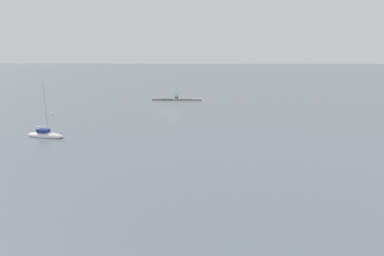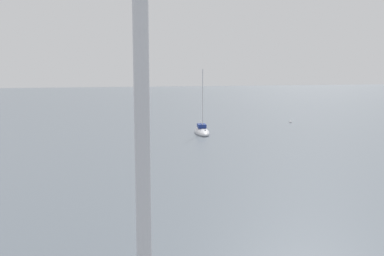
{
  "view_description": "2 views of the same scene",
  "coord_description": "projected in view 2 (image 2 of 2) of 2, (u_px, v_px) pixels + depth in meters",
  "views": [
    {
      "loc": [
        -7.39,
        81.75,
        15.45
      ],
      "look_at": [
        -5.95,
        31.11,
        3.24
      ],
      "focal_mm": 31.42,
      "sensor_mm": 36.0,
      "label": 1
    },
    {
      "loc": [
        -37.39,
        46.35,
        8.93
      ],
      "look_at": [
        7.19,
        31.22,
        2.73
      ],
      "focal_mm": 38.42,
      "sensor_mm": 36.0,
      "label": 2
    }
  ],
  "objects": [
    {
      "name": "mooring_buoy_near",
      "position": [
        290.0,
        122.0,
        75.6
      ],
      "size": [
        0.56,
        0.56,
        0.56
      ],
      "color": "white",
      "rests_on": "ground_plane"
    },
    {
      "name": "sailboat_white_near",
      "position": [
        202.0,
        131.0,
        61.88
      ],
      "size": [
        7.37,
        3.49,
        10.02
      ],
      "rotation": [
        0.0,
        0.0,
        1.36
      ],
      "color": "silver",
      "rests_on": "ground_plane"
    }
  ]
}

